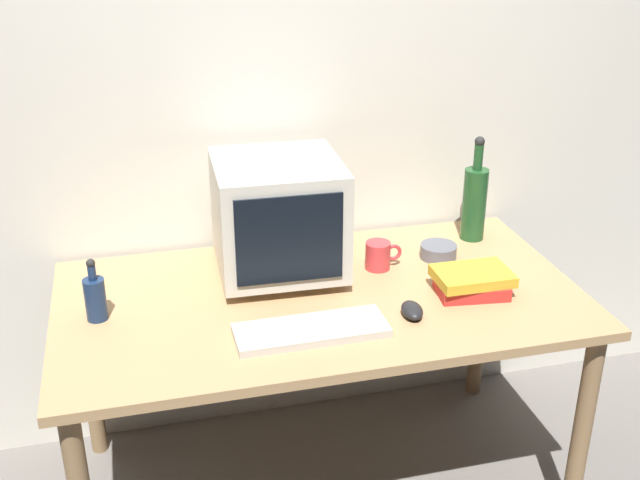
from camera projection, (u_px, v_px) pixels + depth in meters
name	position (u px, v px, depth m)	size (l,w,h in m)	color
back_wall	(284.00, 84.00, 2.55)	(4.00, 0.08, 2.50)	silver
desk	(320.00, 318.00, 2.38)	(1.56, 0.84, 0.72)	tan
crt_monitor	(278.00, 217.00, 2.40)	(0.39, 0.40, 0.37)	beige
keyboard	(311.00, 330.00, 2.14)	(0.42, 0.15, 0.02)	beige
computer_mouse	(412.00, 310.00, 2.22)	(0.06, 0.10, 0.04)	black
bottle_tall	(475.00, 201.00, 2.67)	(0.08, 0.08, 0.37)	#1E4C23
bottle_short	(95.00, 297.00, 2.19)	(0.06, 0.06, 0.19)	navy
book_stack	(472.00, 282.00, 2.34)	(0.23, 0.17, 0.07)	red
mug	(379.00, 255.00, 2.49)	(0.12, 0.08, 0.09)	#CC383D
cd_spindle	(438.00, 251.00, 2.57)	(0.12, 0.12, 0.04)	#595B66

